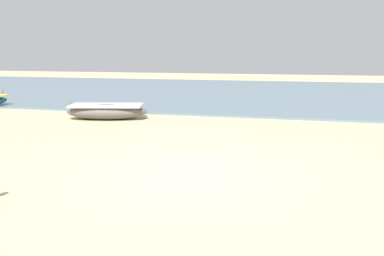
# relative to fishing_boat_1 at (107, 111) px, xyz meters

# --- Properties ---
(ground) EXTENTS (80.00, 80.00, 0.00)m
(ground) POSITION_rel_fishing_boat_1_xyz_m (4.84, -6.21, -0.31)
(ground) COLOR #CCB789
(sea_water) EXTENTS (60.00, 20.00, 0.08)m
(sea_water) POSITION_rel_fishing_boat_1_xyz_m (4.84, 11.53, -0.27)
(sea_water) COLOR slate
(sea_water) RESTS_ON ground
(fishing_boat_1) EXTENTS (3.23, 1.83, 0.77)m
(fishing_boat_1) POSITION_rel_fishing_boat_1_xyz_m (0.00, 0.00, 0.00)
(fishing_boat_1) COLOR #5B5651
(fishing_boat_1) RESTS_ON ground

